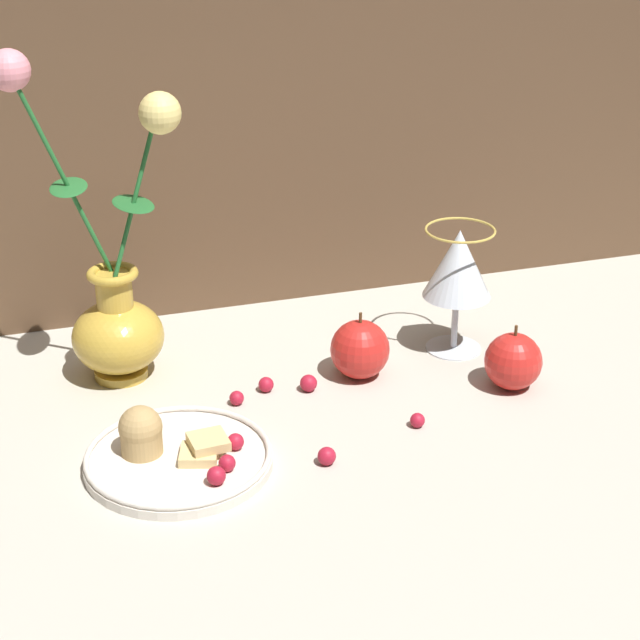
% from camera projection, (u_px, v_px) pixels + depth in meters
% --- Properties ---
extents(ground_plane, '(2.40, 2.40, 0.00)m').
position_uv_depth(ground_plane, '(315.00, 401.00, 1.19)').
color(ground_plane, '#B7B2A3').
rests_on(ground_plane, ground).
extents(vase, '(0.19, 0.11, 0.38)m').
position_uv_depth(vase, '(114.00, 299.00, 1.20)').
color(vase, gold).
rests_on(vase, ground_plane).
extents(plate_with_pastries, '(0.19, 0.19, 0.06)m').
position_uv_depth(plate_with_pastries, '(174.00, 453.00, 1.07)').
color(plate_with_pastries, silver).
rests_on(plate_with_pastries, ground_plane).
extents(wine_glass, '(0.08, 0.08, 0.16)m').
position_uv_depth(wine_glass, '(458.00, 268.00, 1.26)').
color(wine_glass, silver).
rests_on(wine_glass, ground_plane).
extents(apple_beside_vase, '(0.07, 0.07, 0.08)m').
position_uv_depth(apple_beside_vase, '(360.00, 349.00, 1.23)').
color(apple_beside_vase, red).
rests_on(apple_beside_vase, ground_plane).
extents(apple_near_glass, '(0.07, 0.07, 0.08)m').
position_uv_depth(apple_near_glass, '(513.00, 361.00, 1.21)').
color(apple_near_glass, red).
rests_on(apple_near_glass, ground_plane).
extents(berry_near_plate, '(0.02, 0.02, 0.02)m').
position_uv_depth(berry_near_plate, '(327.00, 456.00, 1.07)').
color(berry_near_plate, '#AD192D').
rests_on(berry_near_plate, ground_plane).
extents(berry_front_center, '(0.02, 0.02, 0.02)m').
position_uv_depth(berry_front_center, '(417.00, 420.00, 1.14)').
color(berry_front_center, '#AD192D').
rests_on(berry_front_center, ground_plane).
extents(berry_by_glass_stem, '(0.02, 0.02, 0.02)m').
position_uv_depth(berry_by_glass_stem, '(237.00, 398.00, 1.18)').
color(berry_by_glass_stem, '#AD192D').
rests_on(berry_by_glass_stem, ground_plane).
extents(berry_under_candlestick, '(0.02, 0.02, 0.02)m').
position_uv_depth(berry_under_candlestick, '(309.00, 383.00, 1.21)').
color(berry_under_candlestick, '#AD192D').
rests_on(berry_under_candlestick, ground_plane).
extents(berry_far_right, '(0.02, 0.02, 0.02)m').
position_uv_depth(berry_far_right, '(266.00, 385.00, 1.21)').
color(berry_far_right, '#AD192D').
rests_on(berry_far_right, ground_plane).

